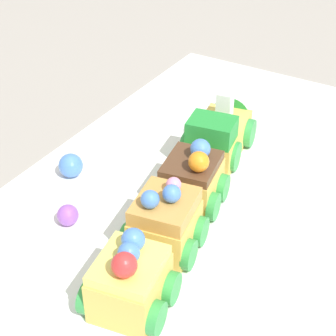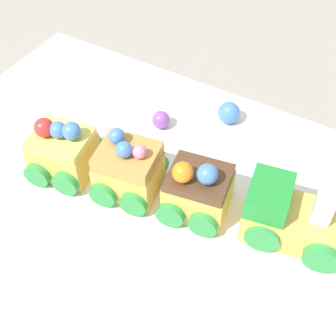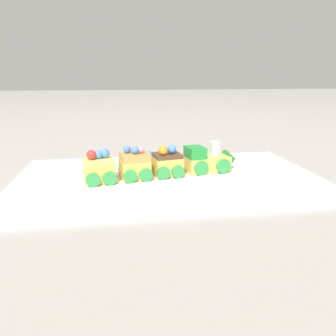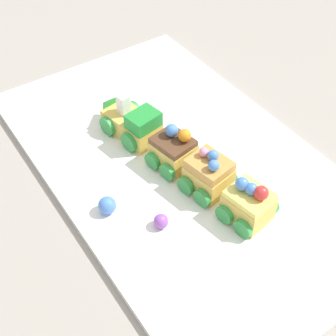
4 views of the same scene
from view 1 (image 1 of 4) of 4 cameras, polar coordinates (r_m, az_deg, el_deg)
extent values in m
plane|color=gray|center=(0.61, 3.44, -4.61)|extent=(10.00, 10.00, 0.00)
cube|color=white|center=(0.61, 3.46, -4.17)|extent=(0.69, 0.41, 0.01)
cube|color=#E0BC56|center=(0.68, 5.17, 2.92)|extent=(0.11, 0.07, 0.04)
cube|color=green|center=(0.63, 4.48, 3.88)|extent=(0.05, 0.06, 0.03)
cone|color=green|center=(0.73, 6.67, 5.85)|extent=(0.04, 0.05, 0.05)
cube|color=white|center=(0.68, 5.74, 5.62)|extent=(0.02, 0.02, 0.02)
cube|color=white|center=(0.67, 5.82, 6.95)|extent=(0.02, 0.02, 0.02)
cylinder|color=green|center=(0.69, 8.32, 3.52)|extent=(0.04, 0.01, 0.03)
cylinder|color=green|center=(0.71, 3.41, 4.51)|extent=(0.04, 0.01, 0.03)
cylinder|color=green|center=(0.65, 7.08, 1.08)|extent=(0.04, 0.01, 0.03)
cylinder|color=green|center=(0.66, 1.86, 2.17)|extent=(0.04, 0.01, 0.03)
cube|color=#E0BC56|center=(0.59, 2.27, -1.80)|extent=(0.07, 0.06, 0.04)
cube|color=brown|center=(0.58, 2.33, 0.25)|extent=(0.07, 0.06, 0.01)
sphere|color=orange|center=(0.56, 2.71, 0.79)|extent=(0.02, 0.02, 0.02)
sphere|color=#4C84E0|center=(0.58, 3.31, 1.96)|extent=(0.02, 0.02, 0.02)
cylinder|color=green|center=(0.60, 5.62, -1.99)|extent=(0.03, 0.01, 0.03)
cylinder|color=green|center=(0.62, 0.05, -0.75)|extent=(0.03, 0.01, 0.03)
cylinder|color=green|center=(0.58, 4.63, -3.93)|extent=(0.03, 0.01, 0.03)
cylinder|color=green|center=(0.59, -1.16, -2.58)|extent=(0.03, 0.01, 0.03)
cube|color=#E0BC56|center=(0.54, -0.39, -6.28)|extent=(0.07, 0.06, 0.04)
cube|color=#CC9347|center=(0.52, -0.40, -3.88)|extent=(0.07, 0.06, 0.02)
sphere|color=#4C84E0|center=(0.50, -1.84, -3.20)|extent=(0.02, 0.02, 0.02)
sphere|color=#4C84E0|center=(0.51, 0.38, -2.62)|extent=(0.02, 0.02, 0.02)
sphere|color=pink|center=(0.52, 0.74, -1.76)|extent=(0.02, 0.02, 0.01)
cylinder|color=green|center=(0.55, 3.37, -6.43)|extent=(0.03, 0.01, 0.03)
cylinder|color=green|center=(0.56, -2.71, -4.92)|extent=(0.03, 0.01, 0.03)
cylinder|color=green|center=(0.52, 2.15, -8.79)|extent=(0.03, 0.01, 0.03)
cylinder|color=green|center=(0.54, -4.19, -7.12)|extent=(0.03, 0.01, 0.03)
cube|color=#E0BC56|center=(0.49, -3.87, -12.02)|extent=(0.07, 0.06, 0.04)
cube|color=#EFE066|center=(0.47, -4.00, -9.84)|extent=(0.07, 0.06, 0.01)
sphere|color=red|center=(0.45, -4.46, -9.80)|extent=(0.02, 0.02, 0.02)
sphere|color=#4C84E0|center=(0.46, -4.01, -8.61)|extent=(0.02, 0.02, 0.02)
sphere|color=#4C84E0|center=(0.47, -3.56, -7.29)|extent=(0.02, 0.02, 0.02)
cylinder|color=green|center=(0.49, 0.40, -12.13)|extent=(0.03, 0.01, 0.03)
cylinder|color=green|center=(0.51, -6.28, -10.21)|extent=(0.03, 0.01, 0.03)
cylinder|color=green|center=(0.47, -1.15, -15.02)|extent=(0.03, 0.01, 0.03)
cylinder|color=green|center=(0.49, -8.12, -12.86)|extent=(0.03, 0.01, 0.03)
sphere|color=#4C84E0|center=(0.64, -9.85, 0.26)|extent=(0.03, 0.03, 0.03)
sphere|color=#9956C6|center=(0.58, -10.14, -4.73)|extent=(0.02, 0.02, 0.02)
camera|label=2|loc=(0.55, 43.21, 29.53)|focal=50.00mm
camera|label=3|loc=(0.61, 81.06, -11.28)|focal=35.00mm
camera|label=4|loc=(0.57, -77.20, 30.91)|focal=50.00mm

